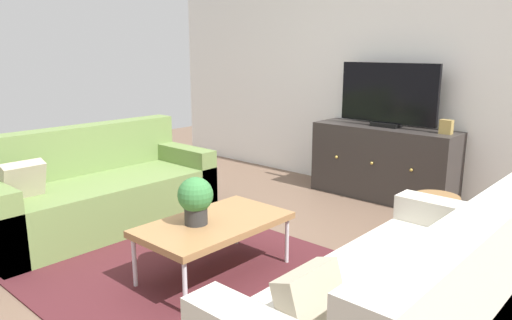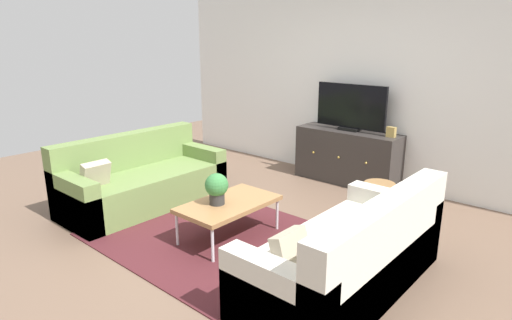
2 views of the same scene
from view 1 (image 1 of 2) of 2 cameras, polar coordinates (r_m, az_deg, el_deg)
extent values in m
plane|color=brown|center=(3.40, -4.44, -12.98)|extent=(10.00, 10.00, 0.00)
cube|color=white|center=(5.14, 16.76, 10.99)|extent=(6.40, 0.12, 2.70)
cube|color=#4C1E23|center=(3.31, -6.39, -13.69)|extent=(2.50, 1.90, 0.01)
cube|color=olive|center=(4.29, -18.04, -4.94)|extent=(0.85, 1.93, 0.42)
cube|color=olive|center=(4.51, -20.30, -1.49)|extent=(0.20, 1.93, 0.84)
cube|color=olive|center=(4.74, -8.96, -1.76)|extent=(0.85, 0.18, 0.58)
cube|color=#B2A58C|center=(3.90, -26.06, -2.37)|extent=(0.19, 0.30, 0.32)
cube|color=beige|center=(2.32, 24.24, -15.68)|extent=(0.20, 1.93, 0.84)
cube|color=beige|center=(3.22, 23.46, -9.96)|extent=(0.85, 0.18, 0.58)
cube|color=#B2A58C|center=(1.90, 6.79, -17.09)|extent=(0.18, 0.30, 0.32)
cube|color=#A37547|center=(3.20, -5.01, -7.62)|extent=(0.58, 1.00, 0.04)
cylinder|color=silver|center=(3.19, -14.28, -11.77)|extent=(0.03, 0.03, 0.34)
cylinder|color=silver|center=(2.83, -8.46, -14.90)|extent=(0.03, 0.03, 0.34)
cylinder|color=silver|center=(3.73, -2.34, -7.64)|extent=(0.03, 0.03, 0.34)
cylinder|color=silver|center=(3.42, 3.70, -9.61)|extent=(0.03, 0.03, 0.34)
cylinder|color=#2D2D2D|center=(3.13, -7.16, -6.61)|extent=(0.15, 0.15, 0.11)
sphere|color=#387A3D|center=(3.09, -7.24, -4.14)|extent=(0.23, 0.23, 0.23)
cube|color=#332D2B|center=(5.01, 14.88, -0.32)|extent=(1.45, 0.44, 0.73)
sphere|color=#B79338|center=(5.00, 9.56, 0.35)|extent=(0.03, 0.03, 0.03)
sphere|color=#B79338|center=(4.80, 13.62, -0.37)|extent=(0.03, 0.03, 0.03)
sphere|color=#B79338|center=(4.63, 18.01, -1.15)|extent=(0.03, 0.03, 0.03)
cube|color=black|center=(4.95, 15.25, 4.09)|extent=(0.28, 0.16, 0.04)
cube|color=black|center=(4.92, 15.47, 7.69)|extent=(1.01, 0.04, 0.59)
cube|color=tan|center=(4.69, 21.73, 3.69)|extent=(0.11, 0.07, 0.13)
cylinder|color=olive|center=(3.94, 20.51, -6.85)|extent=(0.34, 0.34, 0.41)
camera|label=2|loc=(1.13, -176.16, 11.20)|focal=30.33mm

